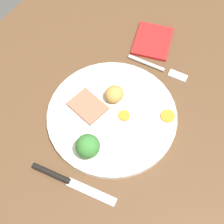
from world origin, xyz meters
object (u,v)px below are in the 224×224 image
(fork, at_px, (159,68))
(roast_potato_left, at_px, (114,94))
(folded_napkin, at_px, (153,41))
(carrot_coin_back, at_px, (168,116))
(knife, at_px, (66,180))
(meat_slice_main, at_px, (88,106))
(broccoli_floret, at_px, (86,145))
(dinner_plate, at_px, (112,116))
(carrot_coin_front, at_px, (124,116))

(fork, bearing_deg, roast_potato_left, -112.80)
(folded_napkin, bearing_deg, carrot_coin_back, 37.19)
(fork, xyz_separation_m, knife, (0.35, -0.02, 0.00))
(meat_slice_main, bearing_deg, fork, 157.07)
(broccoli_floret, bearing_deg, fork, 175.74)
(roast_potato_left, distance_m, folded_napkin, 0.21)
(roast_potato_left, height_order, folded_napkin, roast_potato_left)
(dinner_plate, relative_size, carrot_coin_back, 9.11)
(carrot_coin_back, bearing_deg, fork, -144.26)
(broccoli_floret, bearing_deg, carrot_coin_front, 169.19)
(roast_potato_left, bearing_deg, folded_napkin, -176.25)
(carrot_coin_back, height_order, knife, carrot_coin_back)
(broccoli_floret, bearing_deg, carrot_coin_back, 147.78)
(dinner_plate, height_order, folded_napkin, dinner_plate)
(broccoli_floret, xyz_separation_m, fork, (-0.28, 0.02, -0.04))
(roast_potato_left, distance_m, carrot_coin_back, 0.13)
(meat_slice_main, bearing_deg, carrot_coin_back, 114.96)
(carrot_coin_front, relative_size, fork, 0.17)
(knife, xyz_separation_m, folded_napkin, (-0.41, -0.03, -0.00))
(roast_potato_left, bearing_deg, knife, 5.18)
(carrot_coin_front, xyz_separation_m, broccoli_floret, (0.11, -0.02, 0.03))
(carrot_coin_back, bearing_deg, dinner_plate, -60.02)
(fork, relative_size, knife, 0.83)
(dinner_plate, height_order, knife, dinner_plate)
(broccoli_floret, distance_m, folded_napkin, 0.35)
(carrot_coin_front, distance_m, knife, 0.19)
(carrot_coin_front, relative_size, carrot_coin_back, 0.82)
(meat_slice_main, relative_size, roast_potato_left, 1.79)
(dinner_plate, xyz_separation_m, carrot_coin_front, (-0.01, 0.02, 0.01))
(roast_potato_left, height_order, knife, roast_potato_left)
(fork, height_order, folded_napkin, fork)
(carrot_coin_front, height_order, fork, carrot_coin_front)
(dinner_plate, height_order, fork, dinner_plate)
(carrot_coin_back, xyz_separation_m, knife, (0.23, -0.10, -0.01))
(carrot_coin_back, bearing_deg, carrot_coin_front, -57.98)
(fork, bearing_deg, meat_slice_main, -118.55)
(carrot_coin_front, relative_size, folded_napkin, 0.24)
(broccoli_floret, bearing_deg, knife, -2.21)
(carrot_coin_front, relative_size, broccoli_floret, 0.47)
(broccoli_floret, distance_m, fork, 0.28)
(broccoli_floret, height_order, folded_napkin, broccoli_floret)
(meat_slice_main, xyz_separation_m, folded_napkin, (-0.26, 0.02, -0.01))
(carrot_coin_back, xyz_separation_m, broccoli_floret, (0.16, -0.10, 0.03))
(meat_slice_main, height_order, folded_napkin, meat_slice_main)
(carrot_coin_back, xyz_separation_m, fork, (-0.11, -0.08, -0.01))
(meat_slice_main, height_order, fork, meat_slice_main)
(meat_slice_main, distance_m, knife, 0.17)
(roast_potato_left, distance_m, fork, 0.15)
(dinner_plate, relative_size, broccoli_floret, 5.21)
(carrot_coin_back, bearing_deg, broccoli_floret, -32.22)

